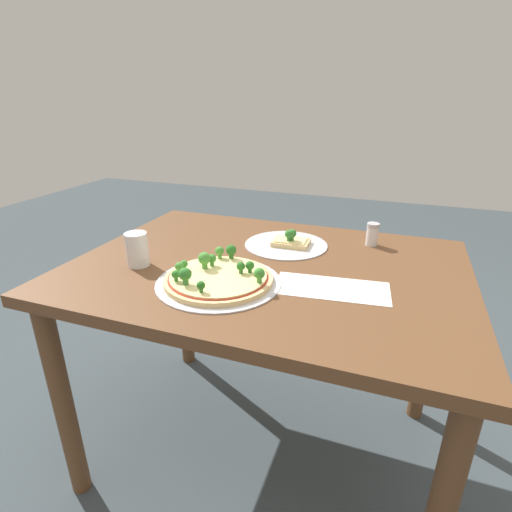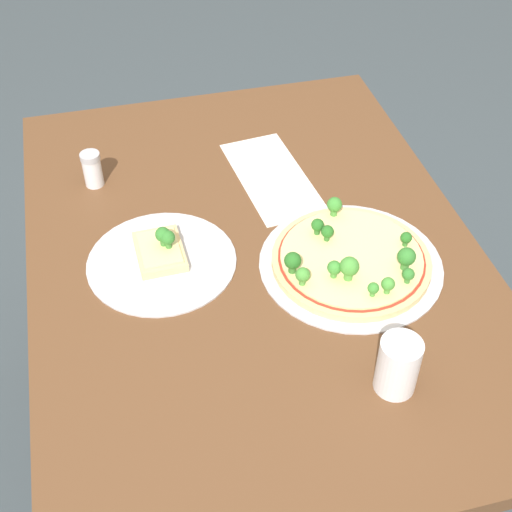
{
  "view_description": "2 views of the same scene",
  "coord_description": "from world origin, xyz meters",
  "px_view_note": "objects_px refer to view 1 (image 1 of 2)",
  "views": [
    {
      "loc": [
        -0.36,
        1.07,
        1.25
      ],
      "look_at": [
        0.04,
        -0.01,
        0.78
      ],
      "focal_mm": 28.0,
      "sensor_mm": 36.0,
      "label": 1
    },
    {
      "loc": [
        0.99,
        -0.24,
        1.7
      ],
      "look_at": [
        0.04,
        -0.01,
        0.78
      ],
      "focal_mm": 50.0,
      "sensor_mm": 36.0,
      "label": 2
    }
  ],
  "objects_px": {
    "pizza_tray_whole": "(218,277)",
    "pizza_tray_slice": "(288,243)",
    "condiment_shaker": "(372,234)",
    "drinking_cup": "(137,249)",
    "dining_table": "(267,293)"
  },
  "relations": [
    {
      "from": "pizza_tray_whole",
      "to": "pizza_tray_slice",
      "type": "bearing_deg",
      "value": -106.86
    },
    {
      "from": "dining_table",
      "to": "condiment_shaker",
      "type": "relative_size",
      "value": 14.99
    },
    {
      "from": "drinking_cup",
      "to": "condiment_shaker",
      "type": "xyz_separation_m",
      "value": [
        -0.65,
        -0.42,
        -0.01
      ]
    },
    {
      "from": "pizza_tray_whole",
      "to": "drinking_cup",
      "type": "bearing_deg",
      "value": -5.16
    },
    {
      "from": "pizza_tray_whole",
      "to": "pizza_tray_slice",
      "type": "distance_m",
      "value": 0.36
    },
    {
      "from": "condiment_shaker",
      "to": "dining_table",
      "type": "bearing_deg",
      "value": 44.75
    },
    {
      "from": "dining_table",
      "to": "condiment_shaker",
      "type": "height_order",
      "value": "condiment_shaker"
    },
    {
      "from": "pizza_tray_whole",
      "to": "drinking_cup",
      "type": "xyz_separation_m",
      "value": [
        0.28,
        -0.03,
        0.04
      ]
    },
    {
      "from": "pizza_tray_slice",
      "to": "condiment_shaker",
      "type": "xyz_separation_m",
      "value": [
        -0.27,
        -0.1,
        0.03
      ]
    },
    {
      "from": "condiment_shaker",
      "to": "pizza_tray_slice",
      "type": "bearing_deg",
      "value": 21.18
    },
    {
      "from": "pizza_tray_slice",
      "to": "condiment_shaker",
      "type": "height_order",
      "value": "condiment_shaker"
    },
    {
      "from": "pizza_tray_whole",
      "to": "condiment_shaker",
      "type": "bearing_deg",
      "value": -129.76
    },
    {
      "from": "pizza_tray_slice",
      "to": "drinking_cup",
      "type": "relative_size",
      "value": 2.76
    },
    {
      "from": "pizza_tray_whole",
      "to": "drinking_cup",
      "type": "relative_size",
      "value": 3.37
    },
    {
      "from": "pizza_tray_slice",
      "to": "dining_table",
      "type": "bearing_deg",
      "value": 84.74
    }
  ]
}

